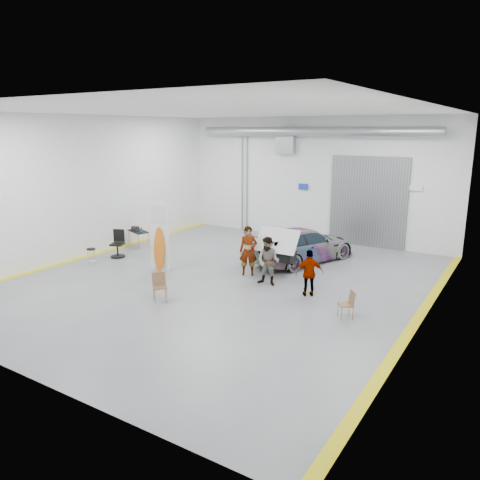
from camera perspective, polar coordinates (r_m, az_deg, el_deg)
The scene contains 13 objects.
ground at distance 17.21m, azimuth -2.15°, elevation -4.95°, with size 16.00×16.00×0.00m, color slate.
room_shell at distance 18.14m, azimuth 2.38°, elevation 9.16°, with size 14.02×16.18×6.01m.
sedan_car at distance 19.62m, azimuth 7.71°, elevation -0.60°, with size 1.99×4.89×1.42m, color silver.
person_a at distance 17.60m, azimuth 1.03°, elevation -1.33°, with size 0.68×0.45×1.88m, color #8E724D.
person_b at distance 16.52m, azimuth 3.48°, elevation -2.60°, with size 0.85×0.65×1.74m, color #466381.
person_c at distance 15.61m, azimuth 8.48°, elevation -4.00°, with size 0.91×0.38×1.58m, color #A35436.
surfboard_display at distance 18.31m, azimuth -9.93°, elevation -0.26°, with size 0.79×0.34×2.85m.
folding_chair_near at distance 15.37m, azimuth -9.69°, elevation -6.31°, with size 0.59×0.68×0.90m.
folding_chair_far at distance 14.16m, azimuth 12.74°, elevation -8.30°, with size 0.54×0.63×0.83m.
shop_stool at distance 19.87m, azimuth -17.65°, elevation -2.00°, with size 0.37×0.37×0.72m.
work_table at distance 22.48m, azimuth -12.38°, elevation 1.11°, with size 1.32×0.98×0.97m.
office_chair at distance 20.86m, azimuth -14.58°, elevation -0.63°, with size 0.67×0.71×1.16m.
trunk_lid at distance 17.53m, azimuth 4.78°, elevation 0.24°, with size 1.65×1.00×0.04m, color silver.
Camera 1 is at (9.25, -13.47, 5.42)m, focal length 35.00 mm.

